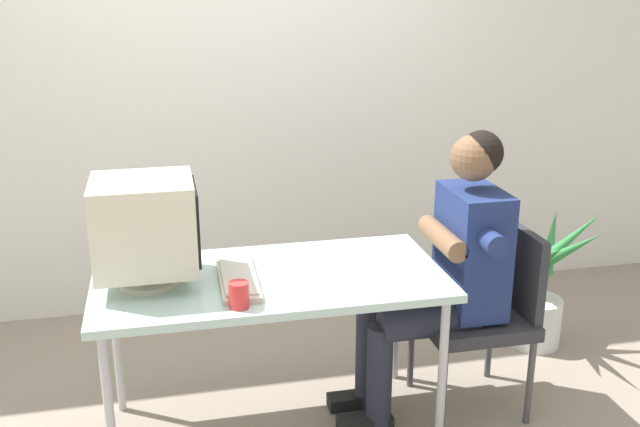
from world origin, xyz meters
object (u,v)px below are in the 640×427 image
at_px(desk, 270,287).
at_px(keyboard, 238,277).
at_px(potted_plant, 539,283).
at_px(crt_monitor, 145,226).
at_px(desk_mug, 239,294).
at_px(person_seated, 446,267).
at_px(office_chair, 486,306).

bearing_deg(desk, keyboard, -170.90).
xyz_separation_m(keyboard, potted_plant, (1.61, 0.48, -0.38)).
xyz_separation_m(crt_monitor, desk_mug, (0.32, -0.29, -0.19)).
relative_size(person_seated, desk_mug, 12.94).
bearing_deg(office_chair, keyboard, -178.82).
relative_size(office_chair, potted_plant, 1.08).
relative_size(keyboard, person_seated, 0.37).
distance_m(person_seated, potted_plant, 0.92).
xyz_separation_m(desk, person_seated, (0.76, 0.00, 0.02)).
relative_size(desk, crt_monitor, 3.33).
xyz_separation_m(desk, keyboard, (-0.13, -0.02, 0.07)).
bearing_deg(keyboard, person_seated, 1.44).
height_order(person_seated, desk_mug, person_seated).
bearing_deg(desk, person_seated, 0.09).
height_order(desk, desk_mug, desk_mug).
xyz_separation_m(crt_monitor, person_seated, (1.24, -0.03, -0.27)).
height_order(crt_monitor, keyboard, crt_monitor).
height_order(desk, potted_plant, potted_plant).
relative_size(keyboard, potted_plant, 0.61).
xyz_separation_m(keyboard, desk_mug, (-0.02, -0.24, 0.03)).
height_order(crt_monitor, desk_mug, crt_monitor).
xyz_separation_m(potted_plant, desk_mug, (-1.64, -0.72, 0.42)).
bearing_deg(office_chair, crt_monitor, 178.98).
xyz_separation_m(keyboard, person_seated, (0.90, 0.02, -0.05)).
xyz_separation_m(desk, crt_monitor, (-0.48, 0.03, 0.29)).
bearing_deg(crt_monitor, desk, -3.23).
height_order(office_chair, potted_plant, office_chair).
distance_m(keyboard, person_seated, 0.90).
bearing_deg(person_seated, desk_mug, -163.87).
height_order(crt_monitor, potted_plant, crt_monitor).
xyz_separation_m(desk, potted_plant, (1.48, 0.46, -0.32)).
xyz_separation_m(office_chair, potted_plant, (0.52, 0.46, -0.13)).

